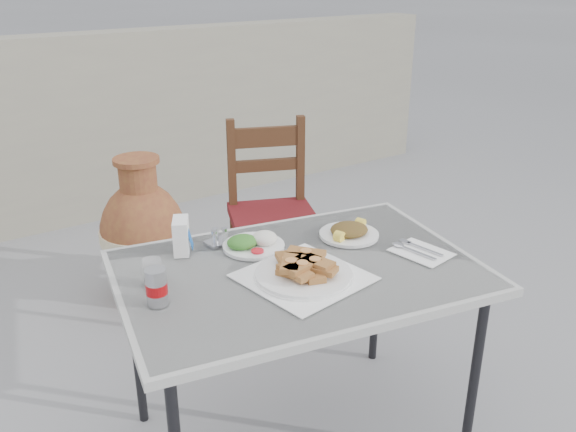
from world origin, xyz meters
TOP-DOWN VIEW (x-y plane):
  - cafe_table at (0.16, -0.03)m, footprint 1.27×0.97m
  - pide_plate at (0.13, -0.09)m, footprint 0.39×0.39m
  - salad_rice_plate at (0.11, 0.18)m, footprint 0.21×0.21m
  - salad_chopped_plate at (0.44, 0.07)m, footprint 0.21×0.21m
  - soda_can at (-0.31, 0.01)m, footprint 0.06×0.06m
  - cola_glass at (-0.27, 0.13)m, footprint 0.06×0.06m
  - napkin_holder at (-0.11, 0.29)m, footprint 0.09×0.11m
  - condiment_caddy at (0.02, 0.28)m, footprint 0.09×0.08m
  - cutlery_napkin at (0.56, -0.15)m, footprint 0.17×0.21m
  - chair at (0.62, 0.88)m, footprint 0.52×0.52m
  - terracotta_urn at (0.10, 1.25)m, footprint 0.43×0.43m
  - back_wall at (0.00, 2.50)m, footprint 6.00×0.25m

SIDE VIEW (x-z plane):
  - terracotta_urn at x=0.10m, z-range -0.03..0.72m
  - chair at x=0.62m, z-range 0.02..0.93m
  - back_wall at x=0.00m, z-range 0.00..1.20m
  - cafe_table at x=0.16m, z-range 0.30..1.00m
  - cutlery_napkin at x=0.56m, z-range 0.70..0.71m
  - salad_chopped_plate at x=0.44m, z-range 0.69..0.74m
  - salad_rice_plate at x=0.11m, z-range 0.69..0.74m
  - condiment_caddy at x=0.02m, z-range 0.69..0.75m
  - pide_plate at x=0.13m, z-range 0.69..0.77m
  - cola_glass at x=-0.27m, z-range 0.69..0.78m
  - soda_can at x=-0.31m, z-range 0.70..0.81m
  - napkin_holder at x=-0.11m, z-range 0.70..0.82m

